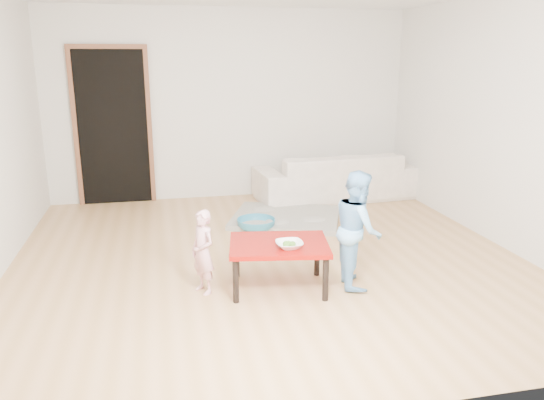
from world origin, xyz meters
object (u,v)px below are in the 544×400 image
object	(u,v)px
sofa	(335,176)
bowl	(289,245)
basin	(256,225)
child_blue	(358,229)
child_pink	(203,252)
red_table	(279,266)

from	to	relation	value
sofa	bowl	world-z (taller)	sofa
sofa	basin	distance (m)	1.83
basin	sofa	bearing A→B (deg)	41.37
child_blue	basin	xyz separation A→B (m)	(-0.59, 1.65, -0.44)
sofa	basin	bearing A→B (deg)	37.00
sofa	child_pink	distance (m)	3.45
sofa	bowl	distance (m)	3.26
bowl	child_blue	size ratio (longest dim) A/B	0.22
red_table	basin	size ratio (longest dim) A/B	1.88
sofa	bowl	xyz separation A→B (m)	(-1.40, -2.94, 0.12)
bowl	child_blue	world-z (taller)	child_blue
sofa	basin	xyz separation A→B (m)	(-1.36, -1.20, -0.25)
child_pink	basin	bearing A→B (deg)	125.16
red_table	child_blue	xyz separation A→B (m)	(0.69, -0.05, 0.30)
red_table	basin	world-z (taller)	red_table
bowl	basin	xyz separation A→B (m)	(0.04, 1.74, -0.38)
red_table	sofa	bearing A→B (deg)	62.43
sofa	child_pink	bearing A→B (deg)	48.05
red_table	bowl	xyz separation A→B (m)	(0.06, -0.14, 0.24)
red_table	basin	bearing A→B (deg)	86.49
child_pink	red_table	bearing A→B (deg)	55.72
bowl	child_pink	size ratio (longest dim) A/B	0.31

